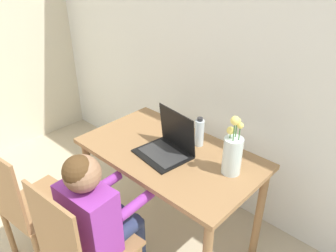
% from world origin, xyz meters
% --- Properties ---
extents(wall_back, '(6.40, 0.05, 2.50)m').
position_xyz_m(wall_back, '(0.00, 2.23, 1.25)').
color(wall_back, silver).
rests_on(wall_back, ground_plane).
extents(dining_table, '(1.13, 0.65, 0.73)m').
position_xyz_m(dining_table, '(-0.22, 1.60, 0.63)').
color(dining_table, olive).
rests_on(dining_table, ground_plane).
extents(chair_occupied, '(0.43, 0.43, 0.90)m').
position_xyz_m(chair_occupied, '(-0.20, 0.91, 0.46)').
color(chair_occupied, olive).
rests_on(chair_occupied, ground_plane).
extents(chair_spare, '(0.44, 0.44, 0.90)m').
position_xyz_m(chair_spare, '(-0.72, 0.88, 0.46)').
color(chair_spare, olive).
rests_on(chair_spare, ground_plane).
extents(person_seated, '(0.33, 0.44, 1.01)m').
position_xyz_m(person_seated, '(-0.21, 1.03, 0.63)').
color(person_seated, purple).
rests_on(person_seated, ground_plane).
extents(laptop, '(0.34, 0.30, 0.26)m').
position_xyz_m(laptop, '(-0.22, 1.59, 0.79)').
color(laptop, black).
rests_on(laptop, dining_table).
extents(flower_vase, '(0.11, 0.11, 0.36)m').
position_xyz_m(flower_vase, '(0.17, 1.68, 0.86)').
color(flower_vase, silver).
rests_on(flower_vase, dining_table).
extents(water_bottle, '(0.06, 0.06, 0.19)m').
position_xyz_m(water_bottle, '(-0.14, 1.78, 0.82)').
color(water_bottle, silver).
rests_on(water_bottle, dining_table).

